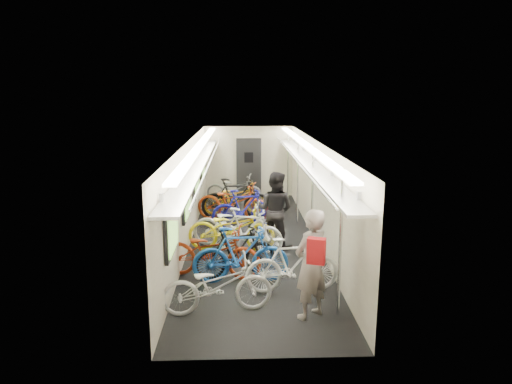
{
  "coord_description": "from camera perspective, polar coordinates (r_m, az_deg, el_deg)",
  "views": [
    {
      "loc": [
        -0.3,
        -10.5,
        3.49
      ],
      "look_at": [
        0.08,
        0.27,
        1.15
      ],
      "focal_mm": 32.0,
      "sensor_mm": 36.0,
      "label": 1
    }
  ],
  "objects": [
    {
      "name": "train_car_shell",
      "position": [
        11.36,
        -2.32,
        2.96
      ],
      "size": [
        10.0,
        10.0,
        10.0
      ],
      "color": "black",
      "rests_on": "ground"
    },
    {
      "name": "bicycle_0",
      "position": [
        7.5,
        -4.87,
        -11.54
      ],
      "size": [
        1.86,
        0.89,
        0.94
      ],
      "primitive_type": "imported",
      "rotation": [
        0.0,
        0.0,
        1.73
      ],
      "color": "silver",
      "rests_on": "ground"
    },
    {
      "name": "bicycle_1",
      "position": [
        8.57,
        -1.94,
        -7.86
      ],
      "size": [
        1.84,
        0.62,
        1.09
      ],
      "primitive_type": "imported",
      "rotation": [
        0.0,
        0.0,
        1.63
      ],
      "color": "#1C52AA",
      "rests_on": "ground"
    },
    {
      "name": "bicycle_2",
      "position": [
        8.86,
        -5.61,
        -7.44
      ],
      "size": [
        2.07,
        1.14,
        1.03
      ],
      "primitive_type": "imported",
      "rotation": [
        0.0,
        0.0,
        1.32
      ],
      "color": "maroon",
      "rests_on": "ground"
    },
    {
      "name": "bicycle_3",
      "position": [
        8.84,
        -2.56,
        -7.53
      ],
      "size": [
        1.72,
        1.07,
        1.0
      ],
      "primitive_type": "imported",
      "rotation": [
        0.0,
        0.0,
        1.96
      ],
      "color": "black",
      "rests_on": "ground"
    },
    {
      "name": "bicycle_4",
      "position": [
        10.27,
        -3.09,
        -4.59
      ],
      "size": [
        2.04,
        0.92,
        1.03
      ],
      "primitive_type": "imported",
      "rotation": [
        0.0,
        0.0,
        1.45
      ],
      "color": "yellow",
      "rests_on": "ground"
    },
    {
      "name": "bicycle_5",
      "position": [
        10.16,
        -1.25,
        -4.83
      ],
      "size": [
        1.75,
        0.95,
        1.01
      ],
      "primitive_type": "imported",
      "rotation": [
        0.0,
        0.0,
        1.27
      ],
      "color": "silver",
      "rests_on": "ground"
    },
    {
      "name": "bicycle_6",
      "position": [
        10.57,
        -2.63,
        -4.08
      ],
      "size": [
        2.05,
        0.95,
        1.04
      ],
      "primitive_type": "imported",
      "rotation": [
        0.0,
        0.0,
        1.44
      ],
      "color": "silver",
      "rests_on": "ground"
    },
    {
      "name": "bicycle_7",
      "position": [
        12.05,
        -1.53,
        -2.06
      ],
      "size": [
        1.76,
        0.77,
        1.03
      ],
      "primitive_type": "imported",
      "rotation": [
        0.0,
        0.0,
        1.75
      ],
      "color": "navy",
      "rests_on": "ground"
    },
    {
      "name": "bicycle_8",
      "position": [
        12.6,
        -2.92,
        -1.28
      ],
      "size": [
        2.19,
        1.34,
        1.09
      ],
      "primitive_type": "imported",
      "rotation": [
        0.0,
        0.0,
        1.25
      ],
      "color": "#983110",
      "rests_on": "ground"
    },
    {
      "name": "bicycle_9",
      "position": [
        12.84,
        -2.54,
        -0.84
      ],
      "size": [
        1.95,
        0.56,
        1.17
      ],
      "primitive_type": "imported",
      "rotation": [
        0.0,
        0.0,
        1.58
      ],
      "color": "black",
      "rests_on": "ground"
    },
    {
      "name": "bicycle_10",
      "position": [
        13.42,
        -2.67,
        -0.69
      ],
      "size": [
        1.92,
        0.88,
        0.97
      ],
      "primitive_type": "imported",
      "rotation": [
        0.0,
        0.0,
        1.7
      ],
      "color": "#EFAE16",
      "rests_on": "ground"
    },
    {
      "name": "bicycle_11",
      "position": [
        8.21,
        4.61,
        -9.06
      ],
      "size": [
        1.74,
        0.67,
        1.02
      ],
      "primitive_type": "imported",
      "rotation": [
        0.0,
        0.0,
        1.68
      ],
      "color": "white",
      "rests_on": "ground"
    },
    {
      "name": "bicycle_12",
      "position": [
        14.63,
        -2.76,
        0.37
      ],
      "size": [
        1.93,
        1.04,
        0.96
      ],
      "primitive_type": "imported",
      "rotation": [
        0.0,
        0.0,
        1.34
      ],
      "color": "slate",
      "rests_on": "ground"
    },
    {
      "name": "passenger_near",
      "position": [
        7.23,
        6.88,
        -8.96
      ],
      "size": [
        0.77,
        0.73,
        1.77
      ],
      "primitive_type": "imported",
      "rotation": [
        0.0,
        0.0,
        3.81
      ],
      "color": "gray",
      "rests_on": "ground"
    },
    {
      "name": "passenger_mid",
      "position": [
        10.43,
        2.4,
        -2.23
      ],
      "size": [
        1.07,
        0.98,
        1.77
      ],
      "primitive_type": "imported",
      "rotation": [
        0.0,
        0.0,
        2.68
      ],
      "color": "black",
      "rests_on": "ground"
    },
    {
      "name": "backpack",
      "position": [
        6.64,
        7.54,
        -7.31
      ],
      "size": [
        0.29,
        0.21,
        0.38
      ],
      "primitive_type": "cube",
      "rotation": [
        0.0,
        0.0,
        -0.31
      ],
      "color": "red",
      "rests_on": "passenger_near"
    }
  ]
}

